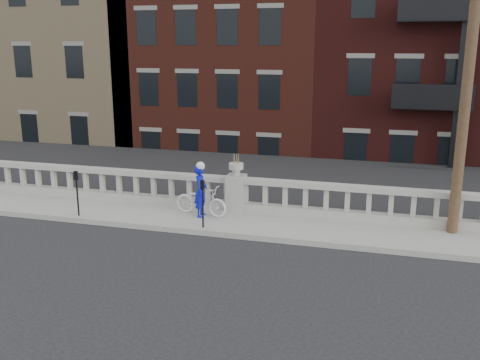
# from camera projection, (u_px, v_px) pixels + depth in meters

# --- Properties ---
(ground) EXTENTS (120.00, 120.00, 0.00)m
(ground) POSITION_uv_depth(u_px,v_px,m) (191.00, 264.00, 12.81)
(ground) COLOR black
(ground) RESTS_ON ground
(sidewalk) EXTENTS (32.00, 2.20, 0.15)m
(sidewalk) POSITION_uv_depth(u_px,v_px,m) (227.00, 222.00, 15.59)
(sidewalk) COLOR gray
(sidewalk) RESTS_ON ground
(balustrade) EXTENTS (28.00, 0.34, 1.03)m
(balustrade) POSITION_uv_depth(u_px,v_px,m) (236.00, 194.00, 16.33)
(balustrade) COLOR gray
(balustrade) RESTS_ON sidewalk
(planter_pedestal) EXTENTS (0.55, 0.55, 1.76)m
(planter_pedestal) POSITION_uv_depth(u_px,v_px,m) (236.00, 188.00, 16.28)
(planter_pedestal) COLOR gray
(planter_pedestal) RESTS_ON sidewalk
(lower_level) EXTENTS (80.00, 44.00, 20.80)m
(lower_level) POSITION_uv_depth(u_px,v_px,m) (328.00, 84.00, 33.50)
(lower_level) COLOR #605E59
(lower_level) RESTS_ON ground
(utility_pole) EXTENTS (1.60, 0.28, 10.00)m
(utility_pole) POSITION_uv_depth(u_px,v_px,m) (472.00, 39.00, 13.25)
(utility_pole) COLOR #422D1E
(utility_pole) RESTS_ON sidewalk
(parking_meter_b) EXTENTS (0.10, 0.09, 1.36)m
(parking_meter_b) POSITION_uv_depth(u_px,v_px,m) (77.00, 188.00, 15.70)
(parking_meter_b) COLOR black
(parking_meter_b) RESTS_ON sidewalk
(parking_meter_c) EXTENTS (0.10, 0.09, 1.36)m
(parking_meter_c) POSITION_uv_depth(u_px,v_px,m) (203.00, 198.00, 14.68)
(parking_meter_c) COLOR black
(parking_meter_c) RESTS_ON sidewalk
(bicycle) EXTENTS (1.75, 0.87, 0.88)m
(bicycle) POSITION_uv_depth(u_px,v_px,m) (201.00, 200.00, 15.90)
(bicycle) COLOR silver
(bicycle) RESTS_ON sidewalk
(cyclist) EXTENTS (0.44, 0.60, 1.54)m
(cyclist) POSITION_uv_depth(u_px,v_px,m) (201.00, 191.00, 15.67)
(cyclist) COLOR #0B12B1
(cyclist) RESTS_ON sidewalk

